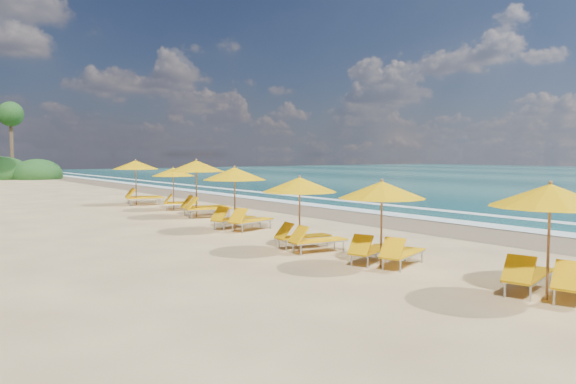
{
  "coord_description": "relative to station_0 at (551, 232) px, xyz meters",
  "views": [
    {
      "loc": [
        -11.83,
        -15.74,
        2.58
      ],
      "look_at": [
        0.0,
        0.0,
        1.2
      ],
      "focal_mm": 33.57,
      "sensor_mm": 36.0,
      "label": 1
    }
  ],
  "objects": [
    {
      "name": "station_5",
      "position": [
        1.41,
        18.32,
        -0.06
      ],
      "size": [
        2.63,
        2.61,
        2.01
      ],
      "rotation": [
        0.0,
        0.0,
        -0.42
      ],
      "color": "olive",
      "rests_on": "ground"
    },
    {
      "name": "wet_sand",
      "position": [
        6.36,
        10.96,
        -1.19
      ],
      "size": [
        4.0,
        160.0,
        0.01
      ],
      "primitive_type": "cube",
      "color": "#8B7153",
      "rests_on": "ground"
    },
    {
      "name": "surf_foam",
      "position": [
        9.06,
        10.96,
        -1.16
      ],
      "size": [
        4.0,
        160.0,
        0.01
      ],
      "color": "white",
      "rests_on": "ground"
    },
    {
      "name": "station_0",
      "position": [
        0.0,
        0.0,
        0.0
      ],
      "size": [
        2.62,
        2.52,
        2.13
      ],
      "rotation": [
        0.0,
        0.0,
        0.24
      ],
      "color": "olive",
      "rests_on": "ground"
    },
    {
      "name": "ground",
      "position": [
        2.36,
        10.96,
        -1.19
      ],
      "size": [
        160.0,
        160.0,
        0.0
      ],
      "primitive_type": "plane",
      "color": "#DBBF81",
      "rests_on": "ground"
    },
    {
      "name": "station_2",
      "position": [
        -0.53,
        6.37,
        -0.05
      ],
      "size": [
        2.39,
        2.27,
        2.03
      ],
      "rotation": [
        0.0,
        0.0,
        -0.15
      ],
      "color": "olive",
      "rests_on": "ground"
    },
    {
      "name": "station_4",
      "position": [
        0.96,
        15.1,
        0.15
      ],
      "size": [
        2.97,
        2.87,
        2.4
      ],
      "rotation": [
        0.0,
        0.0,
        -0.25
      ],
      "color": "olive",
      "rests_on": "ground"
    },
    {
      "name": "station_3",
      "position": [
        0.12,
        10.81,
        0.04
      ],
      "size": [
        2.73,
        2.64,
        2.2
      ],
      "rotation": [
        0.0,
        0.0,
        0.26
      ],
      "color": "olive",
      "rests_on": "ground"
    },
    {
      "name": "station_6",
      "position": [
        1.0,
        21.85,
        0.12
      ],
      "size": [
        2.91,
        2.82,
        2.34
      ],
      "rotation": [
        0.0,
        0.0,
        -0.27
      ],
      "color": "olive",
      "rests_on": "ground"
    },
    {
      "name": "station_1",
      "position": [
        -0.32,
        3.71,
        -0.05
      ],
      "size": [
        2.58,
        2.52,
        2.03
      ],
      "rotation": [
        0.0,
        0.0,
        0.32
      ],
      "color": "olive",
      "rests_on": "ground"
    }
  ]
}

